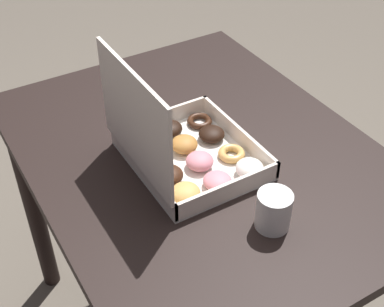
% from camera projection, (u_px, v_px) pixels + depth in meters
% --- Properties ---
extents(dining_table, '(1.01, 0.78, 0.78)m').
position_uv_depth(dining_table, '(200.00, 189.00, 1.36)').
color(dining_table, black).
rests_on(dining_table, ground_plane).
extents(donut_box, '(0.31, 0.27, 0.29)m').
position_uv_depth(donut_box, '(183.00, 150.00, 1.20)').
color(donut_box, silver).
rests_on(donut_box, dining_table).
extents(coffee_mug, '(0.07, 0.07, 0.08)m').
position_uv_depth(coffee_mug, '(272.00, 211.00, 1.06)').
color(coffee_mug, white).
rests_on(coffee_mug, dining_table).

